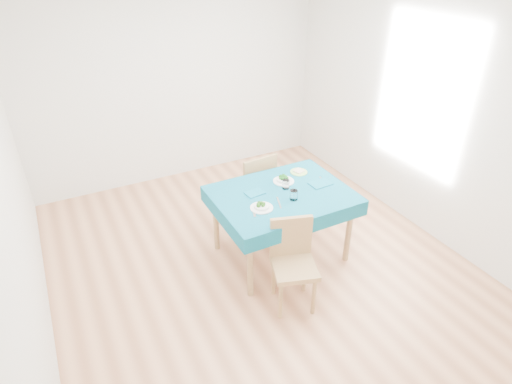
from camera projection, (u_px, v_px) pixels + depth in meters
name	position (u px, v px, depth m)	size (l,w,h in m)	color
room_shell	(256.00, 144.00, 3.83)	(4.02, 4.52, 2.73)	#A86B46
table	(281.00, 225.00, 4.44)	(1.34, 1.02, 0.76)	#0A546D
chair_near	(295.00, 263.00, 3.76)	(0.38, 0.42, 0.95)	#977446
chair_far	(251.00, 176.00, 5.02)	(0.43, 0.47, 1.07)	#977446
bowl_near	(262.00, 205.00, 3.99)	(0.22, 0.22, 0.07)	white
bowl_far	(284.00, 179.00, 4.43)	(0.22, 0.22, 0.07)	white
fork_near	(254.00, 212.00, 3.96)	(0.02, 0.18, 0.00)	silver
knife_near	(279.00, 203.00, 4.09)	(0.02, 0.21, 0.00)	silver
fork_far	(283.00, 182.00, 4.43)	(0.03, 0.20, 0.00)	silver
knife_far	(324.00, 181.00, 4.46)	(0.01, 0.19, 0.00)	silver
napkin_near	(255.00, 193.00, 4.24)	(0.18, 0.13, 0.01)	#0E5F79
napkin_far	(320.00, 184.00, 4.40)	(0.22, 0.15, 0.01)	#0E5F79
tumbler_center	(286.00, 184.00, 4.30)	(0.07, 0.07, 0.09)	white
tumbler_side	(294.00, 195.00, 4.12)	(0.08, 0.08, 0.10)	white
side_plate	(299.00, 172.00, 4.62)	(0.19, 0.19, 0.01)	#ADE570
bread_slice	(299.00, 171.00, 4.61)	(0.10, 0.10, 0.01)	beige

